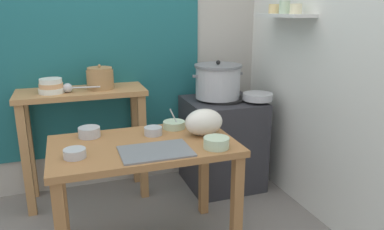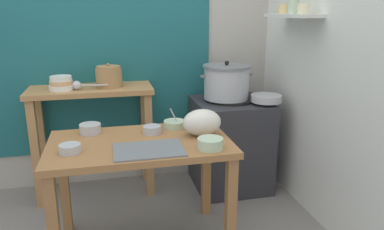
% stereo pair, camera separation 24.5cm
% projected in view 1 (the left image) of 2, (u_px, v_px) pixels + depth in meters
% --- Properties ---
extents(wall_back, '(4.40, 0.12, 2.60)m').
position_uv_depth(wall_back, '(113.00, 33.00, 3.06)').
color(wall_back, '#B2ADA3').
rests_on(wall_back, ground).
extents(wall_right, '(0.30, 3.20, 2.60)m').
position_uv_depth(wall_right, '(315.00, 37.00, 2.66)').
color(wall_right, silver).
rests_on(wall_right, ground).
extents(prep_table, '(1.10, 0.66, 0.72)m').
position_uv_depth(prep_table, '(144.00, 160.00, 2.26)').
color(prep_table, '#9E6B3D').
rests_on(prep_table, ground).
extents(back_shelf_table, '(0.96, 0.40, 0.90)m').
position_uv_depth(back_shelf_table, '(84.00, 118.00, 2.90)').
color(back_shelf_table, '#B27F4C').
rests_on(back_shelf_table, ground).
extents(stove_block, '(0.60, 0.61, 0.78)m').
position_uv_depth(stove_block, '(222.00, 142.00, 3.21)').
color(stove_block, '#2D2D33').
rests_on(stove_block, ground).
extents(steamer_pot, '(0.44, 0.39, 0.31)m').
position_uv_depth(steamer_pot, '(218.00, 81.00, 3.07)').
color(steamer_pot, '#B7BABF').
rests_on(steamer_pot, stove_block).
extents(clay_pot, '(0.20, 0.20, 0.19)m').
position_uv_depth(clay_pot, '(100.00, 78.00, 2.86)').
color(clay_pot, '#A37A4C').
rests_on(clay_pot, back_shelf_table).
extents(bowl_stack_enamel, '(0.18, 0.18, 0.11)m').
position_uv_depth(bowl_stack_enamel, '(51.00, 86.00, 2.72)').
color(bowl_stack_enamel, silver).
rests_on(bowl_stack_enamel, back_shelf_table).
extents(ladle, '(0.27, 0.08, 0.07)m').
position_uv_depth(ladle, '(69.00, 88.00, 2.74)').
color(ladle, '#B7BABF').
rests_on(ladle, back_shelf_table).
extents(serving_tray, '(0.40, 0.28, 0.01)m').
position_uv_depth(serving_tray, '(156.00, 151.00, 2.09)').
color(serving_tray, slate).
rests_on(serving_tray, prep_table).
extents(plastic_bag, '(0.25, 0.17, 0.17)m').
position_uv_depth(plastic_bag, '(204.00, 122.00, 2.35)').
color(plastic_bag, silver).
rests_on(plastic_bag, prep_table).
extents(wide_pan, '(0.25, 0.25, 0.05)m').
position_uv_depth(wide_pan, '(258.00, 97.00, 3.03)').
color(wide_pan, '#B7BABF').
rests_on(wide_pan, stove_block).
extents(prep_bowl_0, '(0.15, 0.15, 0.06)m').
position_uv_depth(prep_bowl_0, '(216.00, 142.00, 2.15)').
color(prep_bowl_0, '#B7D1AD').
rests_on(prep_bowl_0, prep_table).
extents(prep_bowl_1, '(0.12, 0.12, 0.05)m').
position_uv_depth(prep_bowl_1, '(75.00, 153.00, 2.01)').
color(prep_bowl_1, '#B7BABF').
rests_on(prep_bowl_1, prep_table).
extents(prep_bowl_2, '(0.14, 0.14, 0.06)m').
position_uv_depth(prep_bowl_2, '(89.00, 132.00, 2.33)').
color(prep_bowl_2, '#B7BABF').
rests_on(prep_bowl_2, prep_table).
extents(prep_bowl_3, '(0.10, 0.10, 0.07)m').
position_uv_depth(prep_bowl_3, '(198.00, 119.00, 2.59)').
color(prep_bowl_3, '#B7BABF').
rests_on(prep_bowl_3, prep_table).
extents(prep_bowl_4, '(0.15, 0.15, 0.14)m').
position_uv_depth(prep_bowl_4, '(174.00, 124.00, 2.50)').
color(prep_bowl_4, '#B7D1AD').
rests_on(prep_bowl_4, prep_table).
extents(prep_bowl_5, '(0.12, 0.12, 0.05)m').
position_uv_depth(prep_bowl_5, '(153.00, 131.00, 2.37)').
color(prep_bowl_5, '#B7BABF').
rests_on(prep_bowl_5, prep_table).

